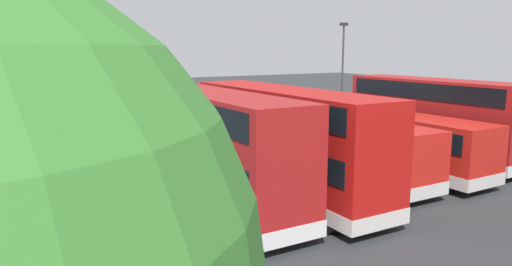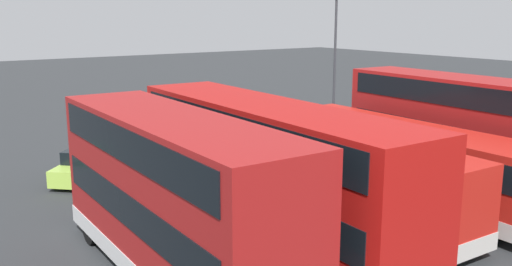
{
  "view_description": "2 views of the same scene",
  "coord_description": "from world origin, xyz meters",
  "px_view_note": "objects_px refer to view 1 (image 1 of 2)",
  "views": [
    {
      "loc": [
        15.02,
        26.6,
        6.18
      ],
      "look_at": [
        0.89,
        3.58,
        1.32
      ],
      "focal_mm": 32.68,
      "sensor_mm": 36.0,
      "label": 1
    },
    {
      "loc": [
        13.29,
        23.47,
        7.11
      ],
      "look_at": [
        -2.19,
        1.51,
        1.35
      ],
      "focal_mm": 38.87,
      "sensor_mm": 36.0,
      "label": 2
    }
  ],
  "objects_px": {
    "box_truck_blue": "(489,122)",
    "bus_double_decker_fifth": "(218,147)",
    "bus_double_decker_near_end": "(433,117)",
    "waste_bin_yellow": "(57,148)",
    "lamp_post_tall": "(343,65)",
    "bus_double_decker_fourth": "(283,138)",
    "car_small_green": "(307,122)",
    "bus_single_deck_third": "(342,145)",
    "bus_single_deck_second": "(388,138)",
    "car_hatchback_silver": "(158,142)"
  },
  "relations": [
    {
      "from": "bus_single_deck_third",
      "to": "lamp_post_tall",
      "type": "bearing_deg",
      "value": -131.65
    },
    {
      "from": "bus_single_deck_third",
      "to": "box_truck_blue",
      "type": "height_order",
      "value": "box_truck_blue"
    },
    {
      "from": "bus_single_deck_second",
      "to": "bus_single_deck_third",
      "type": "xyz_separation_m",
      "value": [
        3.24,
        0.07,
        -0.0
      ]
    },
    {
      "from": "bus_single_deck_second",
      "to": "bus_double_decker_fifth",
      "type": "xyz_separation_m",
      "value": [
        10.41,
        0.9,
        0.82
      ]
    },
    {
      "from": "lamp_post_tall",
      "to": "waste_bin_yellow",
      "type": "xyz_separation_m",
      "value": [
        22.9,
        0.91,
        -4.39
      ]
    },
    {
      "from": "bus_single_deck_second",
      "to": "car_hatchback_silver",
      "type": "distance_m",
      "value": 13.38
    },
    {
      "from": "bus_double_decker_near_end",
      "to": "bus_single_deck_second",
      "type": "xyz_separation_m",
      "value": [
        3.68,
        0.15,
        -0.83
      ]
    },
    {
      "from": "bus_double_decker_near_end",
      "to": "bus_single_deck_third",
      "type": "xyz_separation_m",
      "value": [
        6.92,
        0.22,
        -0.83
      ]
    },
    {
      "from": "bus_single_deck_third",
      "to": "car_small_green",
      "type": "relative_size",
      "value": 2.19
    },
    {
      "from": "bus_double_decker_fifth",
      "to": "lamp_post_tall",
      "type": "relative_size",
      "value": 1.24
    },
    {
      "from": "bus_single_deck_second",
      "to": "bus_single_deck_third",
      "type": "height_order",
      "value": "same"
    },
    {
      "from": "car_small_green",
      "to": "lamp_post_tall",
      "type": "distance_m",
      "value": 6.8
    },
    {
      "from": "bus_single_deck_third",
      "to": "lamp_post_tall",
      "type": "relative_size",
      "value": 1.25
    },
    {
      "from": "car_hatchback_silver",
      "to": "bus_double_decker_near_end",
      "type": "bearing_deg",
      "value": 142.96
    },
    {
      "from": "bus_double_decker_near_end",
      "to": "waste_bin_yellow",
      "type": "xyz_separation_m",
      "value": [
        18.05,
        -12.1,
        -1.97
      ]
    },
    {
      "from": "bus_single_deck_third",
      "to": "bus_double_decker_fourth",
      "type": "relative_size",
      "value": 0.88
    },
    {
      "from": "bus_single_deck_second",
      "to": "car_small_green",
      "type": "relative_size",
      "value": 2.38
    },
    {
      "from": "bus_single_deck_second",
      "to": "lamp_post_tall",
      "type": "xyz_separation_m",
      "value": [
        -8.53,
        -13.17,
        3.25
      ]
    },
    {
      "from": "bus_double_decker_near_end",
      "to": "box_truck_blue",
      "type": "height_order",
      "value": "bus_double_decker_near_end"
    },
    {
      "from": "box_truck_blue",
      "to": "bus_double_decker_fifth",
      "type": "bearing_deg",
      "value": 3.11
    },
    {
      "from": "bus_double_decker_fifth",
      "to": "car_hatchback_silver",
      "type": "relative_size",
      "value": 2.44
    },
    {
      "from": "car_small_green",
      "to": "waste_bin_yellow",
      "type": "relative_size",
      "value": 5.04
    },
    {
      "from": "bus_double_decker_near_end",
      "to": "bus_double_decker_fifth",
      "type": "distance_m",
      "value": 14.12
    },
    {
      "from": "car_small_green",
      "to": "bus_single_deck_third",
      "type": "bearing_deg",
      "value": 59.67
    },
    {
      "from": "bus_double_decker_near_end",
      "to": "waste_bin_yellow",
      "type": "bearing_deg",
      "value": -33.85
    },
    {
      "from": "car_small_green",
      "to": "lamp_post_tall",
      "type": "height_order",
      "value": "lamp_post_tall"
    },
    {
      "from": "bus_double_decker_fourth",
      "to": "waste_bin_yellow",
      "type": "distance_m",
      "value": 14.95
    },
    {
      "from": "box_truck_blue",
      "to": "waste_bin_yellow",
      "type": "distance_m",
      "value": 26.43
    },
    {
      "from": "bus_double_decker_near_end",
      "to": "car_small_green",
      "type": "bearing_deg",
      "value": -88.93
    },
    {
      "from": "bus_double_decker_fourth",
      "to": "waste_bin_yellow",
      "type": "height_order",
      "value": "bus_double_decker_fourth"
    },
    {
      "from": "bus_double_decker_near_end",
      "to": "box_truck_blue",
      "type": "xyz_separation_m",
      "value": [
        -5.41,
        -0.01,
        -0.74
      ]
    },
    {
      "from": "waste_bin_yellow",
      "to": "lamp_post_tall",
      "type": "bearing_deg",
      "value": -177.71
    },
    {
      "from": "bus_double_decker_near_end",
      "to": "bus_double_decker_fourth",
      "type": "distance_m",
      "value": 10.9
    },
    {
      "from": "bus_double_decker_near_end",
      "to": "lamp_post_tall",
      "type": "bearing_deg",
      "value": -110.46
    },
    {
      "from": "bus_single_deck_second",
      "to": "car_hatchback_silver",
      "type": "relative_size",
      "value": 2.69
    },
    {
      "from": "bus_single_deck_second",
      "to": "lamp_post_tall",
      "type": "relative_size",
      "value": 1.36
    },
    {
      "from": "bus_single_deck_second",
      "to": "box_truck_blue",
      "type": "height_order",
      "value": "box_truck_blue"
    },
    {
      "from": "bus_single_deck_second",
      "to": "waste_bin_yellow",
      "type": "bearing_deg",
      "value": -40.45
    },
    {
      "from": "car_small_green",
      "to": "lamp_post_tall",
      "type": "bearing_deg",
      "value": -160.71
    },
    {
      "from": "bus_double_decker_near_end",
      "to": "box_truck_blue",
      "type": "distance_m",
      "value": 5.46
    },
    {
      "from": "car_hatchback_silver",
      "to": "car_small_green",
      "type": "bearing_deg",
      "value": -172.68
    },
    {
      "from": "bus_double_decker_fourth",
      "to": "box_truck_blue",
      "type": "relative_size",
      "value": 1.51
    },
    {
      "from": "bus_double_decker_fifth",
      "to": "lamp_post_tall",
      "type": "bearing_deg",
      "value": -143.39
    },
    {
      "from": "bus_double_decker_near_end",
      "to": "car_hatchback_silver",
      "type": "xyz_separation_m",
      "value": [
        12.76,
        -9.63,
        -1.75
      ]
    },
    {
      "from": "bus_single_deck_second",
      "to": "waste_bin_yellow",
      "type": "distance_m",
      "value": 18.92
    },
    {
      "from": "bus_single_deck_second",
      "to": "lamp_post_tall",
      "type": "distance_m",
      "value": 16.02
    },
    {
      "from": "box_truck_blue",
      "to": "car_hatchback_silver",
      "type": "xyz_separation_m",
      "value": [
        18.18,
        -9.62,
        -1.01
      ]
    },
    {
      "from": "box_truck_blue",
      "to": "bus_single_deck_second",
      "type": "bearing_deg",
      "value": 0.98
    },
    {
      "from": "box_truck_blue",
      "to": "waste_bin_yellow",
      "type": "bearing_deg",
      "value": -27.27
    },
    {
      "from": "bus_double_decker_fourth",
      "to": "car_small_green",
      "type": "relative_size",
      "value": 2.48
    }
  ]
}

